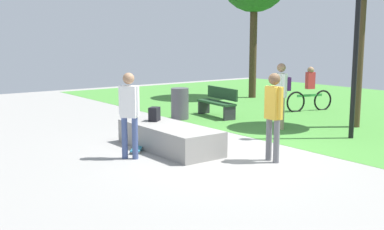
{
  "coord_description": "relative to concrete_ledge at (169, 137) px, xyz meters",
  "views": [
    {
      "loc": [
        7.35,
        -6.37,
        2.41
      ],
      "look_at": [
        -1.0,
        -0.1,
        0.7
      ],
      "focal_mm": 43.76,
      "sensor_mm": 36.0,
      "label": 1
    }
  ],
  "objects": [
    {
      "name": "cyclist_on_bicycle",
      "position": [
        -1.74,
        6.87,
        0.37
      ],
      "size": [
        0.5,
        1.78,
        1.52
      ],
      "color": "black",
      "rests_on": "ground_plane"
    },
    {
      "name": "ground_plane",
      "position": [
        1.0,
        0.73,
        -0.27
      ],
      "size": [
        28.0,
        28.0,
        0.0
      ],
      "primitive_type": "plane",
      "color": "gray"
    },
    {
      "name": "backpack_on_ledge",
      "position": [
        -0.65,
        0.03,
        0.43
      ],
      "size": [
        0.33,
        0.34,
        0.32
      ],
      "primitive_type": "cube",
      "rotation": [
        0.0,
        0.0,
        2.23
      ],
      "color": "black",
      "rests_on": "concrete_ledge"
    },
    {
      "name": "pedestrian_with_backpack",
      "position": [
        -0.16,
        3.74,
        0.8
      ],
      "size": [
        0.42,
        0.41,
        1.77
      ],
      "color": "tan",
      "rests_on": "ground_plane"
    },
    {
      "name": "concrete_ledge",
      "position": [
        0.0,
        0.0,
        0.0
      ],
      "size": [
        2.68,
        1.07,
        0.54
      ],
      "primitive_type": "cube",
      "color": "gray",
      "rests_on": "ground_plane"
    },
    {
      "name": "skater_watching",
      "position": [
        2.09,
        1.05,
        0.76
      ],
      "size": [
        0.43,
        0.23,
        1.75
      ],
      "color": "slate",
      "rests_on": "ground_plane"
    },
    {
      "name": "skater_performing_trick",
      "position": [
        0.21,
        -1.1,
        0.76
      ],
      "size": [
        0.37,
        0.36,
        1.75
      ],
      "color": "#3F5184",
      "rests_on": "ground_plane"
    },
    {
      "name": "skateboard_by_ledge",
      "position": [
        -0.3,
        -0.63,
        -0.2
      ],
      "size": [
        0.74,
        0.67,
        0.08
      ],
      "color": "teal",
      "rests_on": "ground_plane"
    },
    {
      "name": "lamp_post",
      "position": [
        1.72,
        4.21,
        2.65
      ],
      "size": [
        0.28,
        0.28,
        4.89
      ],
      "color": "black",
      "rests_on": "ground_plane"
    },
    {
      "name": "trash_bin",
      "position": [
        -3.05,
        2.46,
        0.2
      ],
      "size": [
        0.53,
        0.53,
        0.94
      ],
      "primitive_type": "cylinder",
      "color": "#4C4C51",
      "rests_on": "ground_plane"
    },
    {
      "name": "park_bench_by_oak",
      "position": [
        -2.69,
        3.67,
        0.21
      ],
      "size": [
        1.65,
        0.66,
        0.91
      ],
      "color": "#1E4223",
      "rests_on": "ground_plane"
    }
  ]
}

